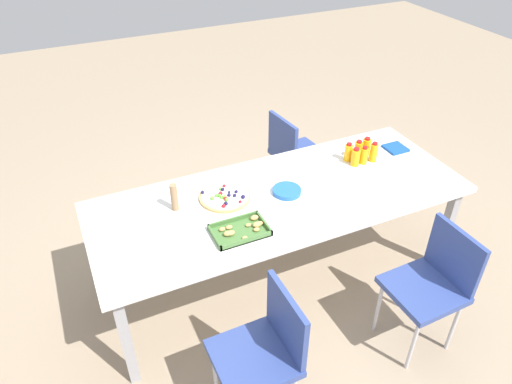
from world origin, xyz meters
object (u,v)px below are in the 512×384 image
(party_table, at_px, (281,202))
(juice_bottle_0, at_px, (366,147))
(chair_near_left, at_px, (293,151))
(chair_far_left, at_px, (434,280))
(chair_far_right, at_px, (265,347))
(juice_bottle_5, at_px, (355,157))
(juice_bottle_3, at_px, (374,152))
(cardboard_tube, at_px, (174,197))
(juice_bottle_1, at_px, (358,150))
(juice_bottle_2, at_px, (348,152))
(napkin_stack, at_px, (395,148))
(fruit_pizza, at_px, (225,196))
(juice_bottle_4, at_px, (364,156))
(snack_tray, at_px, (241,230))
(plate_stack, at_px, (287,191))

(party_table, xyz_separation_m, juice_bottle_0, (-0.79, -0.18, 0.13))
(chair_near_left, bearing_deg, chair_far_left, -4.82)
(chair_far_right, relative_size, juice_bottle_5, 6.06)
(juice_bottle_0, distance_m, juice_bottle_3, 0.08)
(chair_near_left, xyz_separation_m, juice_bottle_3, (-0.25, 0.71, 0.32))
(chair_far_left, distance_m, cardboard_tube, 1.63)
(chair_far_right, relative_size, juice_bottle_1, 5.75)
(juice_bottle_2, bearing_deg, juice_bottle_5, 97.85)
(cardboard_tube, bearing_deg, napkin_stack, -179.18)
(cardboard_tube, bearing_deg, fruit_pizza, 176.40)
(chair_far_right, height_order, juice_bottle_2, juice_bottle_2)
(juice_bottle_2, height_order, fruit_pizza, juice_bottle_2)
(juice_bottle_0, height_order, napkin_stack, juice_bottle_0)
(juice_bottle_4, height_order, napkin_stack, juice_bottle_4)
(napkin_stack, bearing_deg, fruit_pizza, 1.85)
(juice_bottle_2, bearing_deg, snack_tray, 22.12)
(party_table, height_order, snack_tray, snack_tray)
(juice_bottle_2, distance_m, cardboard_tube, 1.29)
(chair_far_left, xyz_separation_m, cardboard_tube, (1.26, -0.98, 0.34))
(fruit_pizza, relative_size, napkin_stack, 2.19)
(juice_bottle_5, bearing_deg, chair_far_right, 39.57)
(juice_bottle_4, bearing_deg, fruit_pizza, -0.89)
(fruit_pizza, bearing_deg, juice_bottle_2, -176.27)
(juice_bottle_2, distance_m, snack_tray, 1.09)
(juice_bottle_0, relative_size, juice_bottle_3, 0.98)
(juice_bottle_1, height_order, juice_bottle_2, juice_bottle_1)
(chair_far_left, height_order, plate_stack, chair_far_left)
(chair_near_left, bearing_deg, plate_stack, -38.22)
(fruit_pizza, bearing_deg, juice_bottle_0, -176.65)
(fruit_pizza, xyz_separation_m, napkin_stack, (-1.39, -0.04, -0.00))
(juice_bottle_1, xyz_separation_m, juice_bottle_2, (0.08, -0.01, -0.00))
(party_table, bearing_deg, cardboard_tube, -11.84)
(juice_bottle_4, distance_m, napkin_stack, 0.34)
(party_table, relative_size, juice_bottle_4, 18.23)
(chair_near_left, height_order, juice_bottle_0, juice_bottle_0)
(chair_far_right, bearing_deg, chair_near_left, -33.10)
(party_table, bearing_deg, snack_tray, 31.03)
(fruit_pizza, xyz_separation_m, plate_stack, (-0.39, 0.11, 0.00))
(snack_tray, distance_m, napkin_stack, 1.48)
(juice_bottle_4, xyz_separation_m, napkin_stack, (-0.33, -0.06, -0.05))
(party_table, distance_m, juice_bottle_4, 0.73)
(chair_near_left, height_order, juice_bottle_2, juice_bottle_2)
(chair_far_right, height_order, chair_far_left, same)
(chair_far_left, bearing_deg, napkin_stack, -25.72)
(chair_far_left, relative_size, snack_tray, 2.55)
(chair_far_left, xyz_separation_m, snack_tray, (0.97, -0.61, 0.26))
(chair_far_left, height_order, snack_tray, chair_far_left)
(chair_far_right, height_order, juice_bottle_3, juice_bottle_3)
(juice_bottle_3, relative_size, juice_bottle_5, 1.09)
(party_table, relative_size, cardboard_tube, 13.35)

